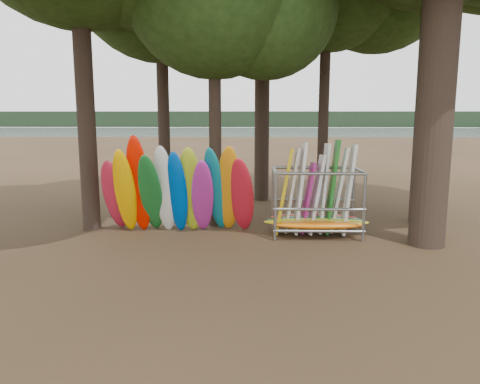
{
  "coord_description": "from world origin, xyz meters",
  "views": [
    {
      "loc": [
        -0.03,
        -12.07,
        3.71
      ],
      "look_at": [
        -0.44,
        1.5,
        1.4
      ],
      "focal_mm": 35.0,
      "sensor_mm": 36.0,
      "label": 1
    }
  ],
  "objects": [
    {
      "name": "kayak_row",
      "position": [
        -2.41,
        1.94,
        1.33
      ],
      "size": [
        4.77,
        2.0,
        3.18
      ],
      "color": "#BE1E3A",
      "rests_on": "ground"
    },
    {
      "name": "storage_rack",
      "position": [
        1.87,
        1.99,
        0.97
      ],
      "size": [
        3.22,
        1.54,
        2.93
      ],
      "color": "slate",
      "rests_on": "ground"
    },
    {
      "name": "far_shore",
      "position": [
        0.0,
        110.0,
        2.0
      ],
      "size": [
        160.0,
        4.0,
        4.0
      ],
      "primitive_type": "cube",
      "color": "black",
      "rests_on": "ground"
    },
    {
      "name": "ground",
      "position": [
        0.0,
        0.0,
        0.0
      ],
      "size": [
        120.0,
        120.0,
        0.0
      ],
      "primitive_type": "plane",
      "color": "#47331E",
      "rests_on": "ground"
    },
    {
      "name": "lake",
      "position": [
        0.0,
        60.0,
        0.0
      ],
      "size": [
        160.0,
        160.0,
        0.0
      ],
      "primitive_type": "plane",
      "color": "gray",
      "rests_on": "ground"
    }
  ]
}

